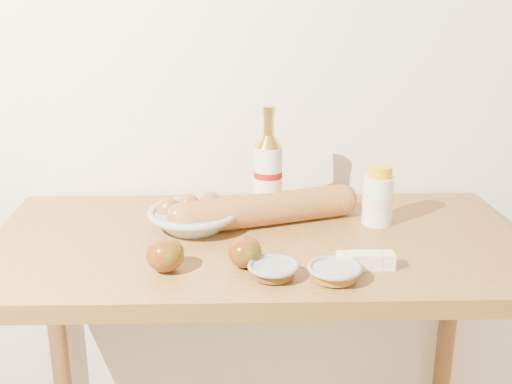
% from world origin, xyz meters
% --- Properties ---
extents(back_wall, '(3.50, 0.02, 2.60)m').
position_xyz_m(back_wall, '(0.00, 1.51, 1.30)').
color(back_wall, white).
rests_on(back_wall, ground).
extents(table, '(1.20, 0.60, 0.90)m').
position_xyz_m(table, '(0.00, 1.18, 0.78)').
color(table, '#A37334').
rests_on(table, ground).
extents(bourbon_bottle, '(0.08, 0.08, 0.28)m').
position_xyz_m(bourbon_bottle, '(0.03, 1.30, 1.01)').
color(bourbon_bottle, '#ECE3C8').
rests_on(bourbon_bottle, table).
extents(cream_bottle, '(0.08, 0.08, 0.14)m').
position_xyz_m(cream_bottle, '(0.29, 1.26, 0.97)').
color(cream_bottle, white).
rests_on(cream_bottle, table).
extents(egg_bowl, '(0.27, 0.27, 0.07)m').
position_xyz_m(egg_bowl, '(-0.14, 1.24, 0.93)').
color(egg_bowl, '#97A5A0').
rests_on(egg_bowl, table).
extents(baguette, '(0.47, 0.22, 0.08)m').
position_xyz_m(baguette, '(0.03, 1.26, 0.94)').
color(baguette, '#B57737').
rests_on(baguette, table).
extents(apple_redgreen_front, '(0.10, 0.10, 0.07)m').
position_xyz_m(apple_redgreen_front, '(-0.18, 1.02, 0.94)').
color(apple_redgreen_front, maroon).
rests_on(apple_redgreen_front, table).
extents(apple_redgreen_right, '(0.08, 0.08, 0.06)m').
position_xyz_m(apple_redgreen_right, '(-0.03, 1.03, 0.93)').
color(apple_redgreen_right, maroon).
rests_on(apple_redgreen_right, table).
extents(sugar_bowl, '(0.12, 0.12, 0.03)m').
position_xyz_m(sugar_bowl, '(0.03, 0.98, 0.92)').
color(sugar_bowl, gray).
rests_on(sugar_bowl, table).
extents(syrup_bowl, '(0.14, 0.14, 0.03)m').
position_xyz_m(syrup_bowl, '(0.15, 0.97, 0.92)').
color(syrup_bowl, gray).
rests_on(syrup_bowl, table).
extents(butter_stick, '(0.12, 0.03, 0.03)m').
position_xyz_m(butter_stick, '(0.22, 1.02, 0.92)').
color(butter_stick, '#F4EEBD').
rests_on(butter_stick, table).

